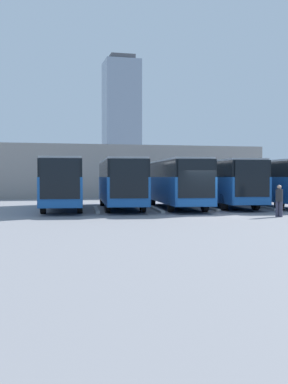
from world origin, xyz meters
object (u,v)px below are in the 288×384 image
object	(u,v)px
bus_0	(273,181)
bus_2	(176,181)
bus_3	(120,182)
pedestrian	(279,200)
bus_4	(64,182)
bus_1	(223,181)

from	to	relation	value
bus_0	bus_2	distance (m)	7.51
bus_3	pedestrian	size ratio (longest dim) A/B	6.98
bus_2	bus_4	bearing A→B (deg)	1.34
bus_0	bus_4	world-z (taller)	same
bus_2	bus_1	bearing A→B (deg)	-163.01
bus_1	bus_3	size ratio (longest dim) A/B	1.00
bus_1	bus_2	xyz separation A→B (m)	(3.75, 0.71, 0.00)
bus_1	pedestrian	size ratio (longest dim) A/B	6.98
bus_1	pedestrian	xyz separation A→B (m)	(0.55, 8.77, -0.90)
bus_0	bus_3	bearing A→B (deg)	5.99
bus_1	bus_3	distance (m)	7.50
bus_0	bus_4	xyz separation A→B (m)	(15.00, -0.20, 0.00)
bus_0	bus_1	distance (m)	3.76
bus_1	bus_3	world-z (taller)	same
bus_1	bus_4	distance (m)	11.25
bus_0	bus_2	size ratio (longest dim) A/B	1.00
bus_2	pedestrian	bearing A→B (deg)	117.89
bus_0	bus_4	size ratio (longest dim) A/B	1.00
bus_0	bus_3	xyz separation A→B (m)	(11.25, -0.05, 0.00)
bus_3	pedestrian	distance (m)	11.05
bus_3	bus_4	size ratio (longest dim) A/B	1.00
bus_4	bus_0	bearing A→B (deg)	-174.54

